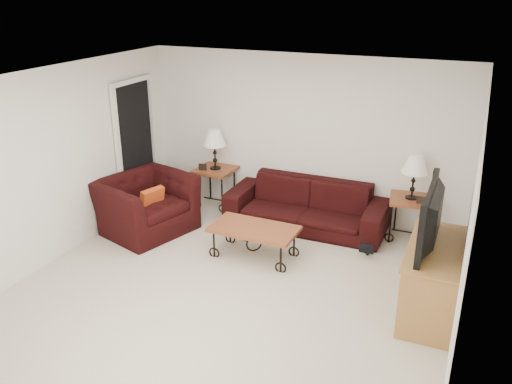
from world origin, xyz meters
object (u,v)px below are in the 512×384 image
Objects in this scene: side_table_right at (409,219)px; armchair at (146,205)px; lamp_left at (215,149)px; lamp_right at (414,177)px; coffee_table at (254,242)px; sofa at (306,205)px; television at (440,218)px; backpack at (368,243)px; side_table_left at (216,187)px; tv_stand at (433,280)px.

armchair reaches higher than side_table_right.
lamp_left is 3.09m from lamp_right.
lamp_left is at bearing 133.18° from coffee_table.
lamp_left is (-1.61, 0.18, 0.62)m from sofa.
armchair reaches higher than coffee_table.
television is 3.13× the size of backpack.
side_table_left is at bearing 180.00° from side_table_right.
side_table_right is at bearing 0.00° from lamp_right.
side_table_left is 0.52× the size of armchair.
armchair is (-0.51, -1.24, 0.08)m from side_table_left.
lamp_right is 1.82m from television.
coffee_table is at bearing -173.48° from backpack.
sofa is at bearing -6.38° from side_table_left.
armchair is at bearing 171.54° from backpack.
television reaches higher than tv_stand.
side_table_left is 0.65m from lamp_left.
television is at bearing -79.75° from armchair.
tv_stand is 1.38m from backpack.
coffee_table is at bearing -99.61° from television.
television reaches higher than lamp_left.
side_table_right is 0.53× the size of television.
lamp_left is at bearing 180.00° from side_table_right.
sofa is at bearing -173.06° from side_table_right.
side_table_right is 1.00× the size of lamp_right.
sofa is at bearing 141.69° from tv_stand.
television is at bearing -9.61° from coffee_table.
sofa is 1.21m from backpack.
lamp_left is at bearing 173.62° from sofa.
tv_stand is (0.50, -1.75, -0.55)m from lamp_right.
side_table_left is 3.15m from lamp_right.
sofa is 2.53m from tv_stand.
lamp_right is at bearing -53.68° from armchair.
side_table_left is 4.00m from tv_stand.
side_table_left is at bearing -116.05° from television.
television is at bearing -26.05° from lamp_left.
lamp_right is 1.65× the size of backpack.
side_table_right reaches higher than coffee_table.
lamp_right is (1.48, 0.18, 0.60)m from sofa.
lamp_left reaches higher than backpack.
coffee_table is 3.00× the size of backpack.
lamp_right reaches higher than coffee_table.
tv_stand is at bearing -25.92° from lamp_left.
coffee_table is 0.96× the size of television.
tv_stand is at bearing -79.72° from armchair.
side_table_right is 1.82m from tv_stand.
armchair is 4.18m from television.
coffee_table is 1.80m from armchair.
coffee_table is 1.54m from backpack.
tv_stand is at bearing -9.53° from coffee_table.
lamp_right is at bearing 6.94° from sofa.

